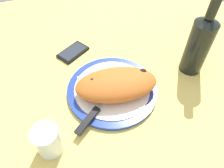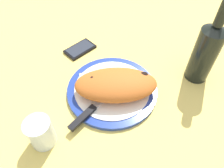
# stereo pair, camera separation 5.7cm
# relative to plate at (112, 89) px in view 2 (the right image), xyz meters

# --- Properties ---
(ground_plane) EXTENTS (1.50, 1.50, 0.03)m
(ground_plane) POSITION_rel_plate_xyz_m (0.00, 0.00, -0.02)
(ground_plane) COLOR #EACC60
(plate) EXTENTS (0.31, 0.31, 0.02)m
(plate) POSITION_rel_plate_xyz_m (0.00, 0.00, 0.00)
(plate) COLOR #233D99
(plate) RESTS_ON ground_plane
(calzone) EXTENTS (0.28, 0.18, 0.07)m
(calzone) POSITION_rel_plate_xyz_m (-0.01, 0.02, 0.04)
(calzone) COLOR #C16023
(calzone) RESTS_ON plate
(fork) EXTENTS (0.15, 0.03, 0.00)m
(fork) POSITION_rel_plate_xyz_m (0.04, -0.07, 0.01)
(fork) COLOR silver
(fork) RESTS_ON plate
(knife) EXTENTS (0.20, 0.17, 0.01)m
(knife) POSITION_rel_plate_xyz_m (0.08, 0.08, 0.01)
(knife) COLOR silver
(knife) RESTS_ON plate
(smartphone) EXTENTS (0.14, 0.12, 0.01)m
(smartphone) POSITION_rel_plate_xyz_m (0.09, -0.23, -0.00)
(smartphone) COLOR black
(smartphone) RESTS_ON ground_plane
(water_glass) EXTENTS (0.07, 0.07, 0.09)m
(water_glass) POSITION_rel_plate_xyz_m (0.22, 0.14, 0.03)
(water_glass) COLOR silver
(water_glass) RESTS_ON ground_plane
(wine_bottle) EXTENTS (0.08, 0.08, 0.29)m
(wine_bottle) POSITION_rel_plate_xyz_m (-0.31, -0.01, 0.11)
(wine_bottle) COLOR black
(wine_bottle) RESTS_ON ground_plane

